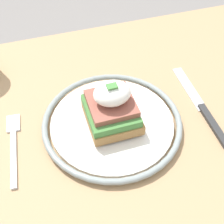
{
  "coord_description": "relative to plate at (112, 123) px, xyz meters",
  "views": [
    {
      "loc": [
        -0.08,
        -0.28,
        1.16
      ],
      "look_at": [
        0.02,
        0.03,
        0.78
      ],
      "focal_mm": 50.0,
      "sensor_mm": 36.0,
      "label": 1
    }
  ],
  "objects": [
    {
      "name": "dining_table",
      "position": [
        -0.02,
        -0.03,
        -0.14
      ],
      "size": [
        1.07,
        0.65,
        0.75
      ],
      "color": "tan",
      "rests_on": "ground_plane"
    },
    {
      "name": "plate",
      "position": [
        0.0,
        0.0,
        0.0
      ],
      "size": [
        0.23,
        0.23,
        0.02
      ],
      "color": "silver",
      "rests_on": "dining_table"
    },
    {
      "name": "sandwich",
      "position": [
        -0.0,
        0.0,
        0.04
      ],
      "size": [
        0.08,
        0.09,
        0.08
      ],
      "color": "#9E703D",
      "rests_on": "plate"
    },
    {
      "name": "fork",
      "position": [
        -0.16,
        0.01,
        -0.01
      ],
      "size": [
        0.03,
        0.14,
        0.0
      ],
      "color": "silver",
      "rests_on": "dining_table"
    },
    {
      "name": "knife",
      "position": [
        0.16,
        -0.02,
        -0.01
      ],
      "size": [
        0.02,
        0.2,
        0.01
      ],
      "color": "#2D2D2D",
      "rests_on": "dining_table"
    }
  ]
}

